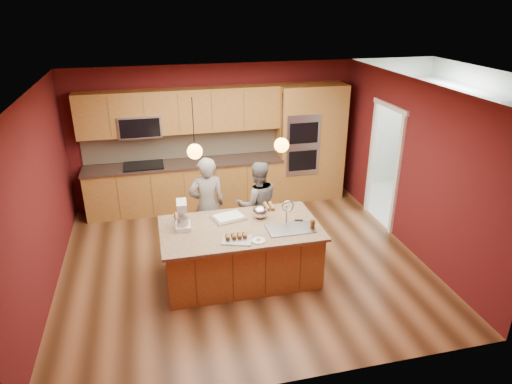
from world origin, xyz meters
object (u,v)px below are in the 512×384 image
object	(u,v)px
island	(242,252)
mixing_bowl	(260,212)
person_right	(258,204)
person_left	(207,206)
stand_mixer	(182,217)

from	to	relation	value
island	mixing_bowl	size ratio (longest dim) A/B	9.80
person_right	person_left	bearing A→B (deg)	-0.22
mixing_bowl	island	bearing A→B (deg)	-145.18
island	stand_mixer	size ratio (longest dim) A/B	5.60
stand_mixer	mixing_bowl	size ratio (longest dim) A/B	1.75
mixing_bowl	person_left	bearing A→B (deg)	136.86
person_right	mixing_bowl	size ratio (longest dim) A/B	6.36
person_right	island	bearing A→B (deg)	62.81
island	person_right	xyz separation A→B (m)	(0.45, 0.89, 0.31)
island	person_left	bearing A→B (deg)	112.65
island	stand_mixer	distance (m)	1.01
island	person_left	world-z (taller)	person_left
person_left	mixing_bowl	xyz separation A→B (m)	(0.70, -0.66, 0.12)
island	person_right	distance (m)	1.04
stand_mixer	person_left	bearing A→B (deg)	61.75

